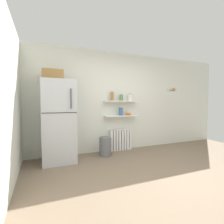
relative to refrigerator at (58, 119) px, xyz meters
The scene contains 14 objects.
ground_plane 2.08m from the refrigerator, 37.99° to the right, with size 7.04×7.04×0.00m, color #7A6651.
back_wall 1.57m from the refrigerator, 15.14° to the left, with size 7.04×0.10×2.60m, color silver.
side_wall_left 1.36m from the refrigerator, 126.44° to the right, with size 0.10×4.80×2.60m, color silver.
refrigerator is the anchor object (origin of this frame).
radiator 1.76m from the refrigerator, ahead, with size 0.60×0.12×0.56m.
wall_shelf_lower 1.64m from the refrigerator, ahead, with size 0.92×0.22×0.03m, color white.
wall_shelf_upper 1.69m from the refrigerator, ahead, with size 0.92×0.22×0.03m, color white.
storage_jar_0 1.48m from the refrigerator, ahead, with size 0.08×0.08×0.23m.
storage_jar_1 1.71m from the refrigerator, ahead, with size 0.10×0.10×0.17m.
storage_jar_2 1.96m from the refrigerator, ahead, with size 0.11×0.11×0.19m.
vase 1.63m from the refrigerator, ahead, with size 0.10×0.10×0.21m, color #38609E.
shelf_bowl 1.86m from the refrigerator, ahead, with size 0.16×0.16×0.07m, color orange.
trash_bin 1.28m from the refrigerator, ahead, with size 0.29×0.29×0.45m, color slate.
hanging_fruit_basket 2.99m from the refrigerator, ahead, with size 0.28×0.28×0.10m.
Camera 1 is at (-1.81, -2.18, 1.28)m, focal length 27.47 mm.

